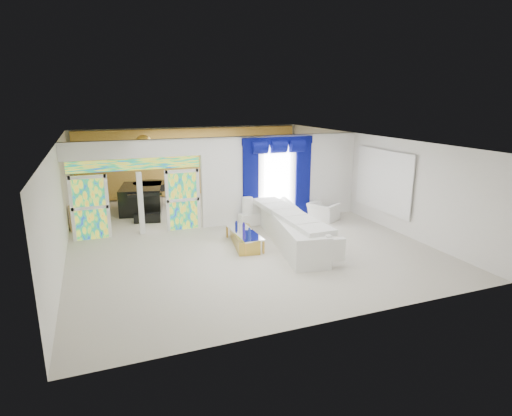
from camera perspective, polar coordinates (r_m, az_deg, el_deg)
name	(u,v)px	position (r m, az deg, el deg)	size (l,w,h in m)	color
floor	(234,233)	(13.70, -2.98, -3.37)	(12.00, 12.00, 0.00)	#B7AF9E
dividing_wall	(282,178)	(15.00, 3.59, 4.13)	(5.70, 0.18, 3.00)	white
dividing_header	(134,149)	(13.53, -16.15, 7.67)	(4.30, 0.18, 0.55)	white
stained_panel_left	(90,208)	(13.79, -21.53, 0.03)	(0.95, 0.04, 2.00)	#994C3F
stained_panel_right	(183,200)	(14.02, -9.86, 1.10)	(0.95, 0.04, 2.00)	#994C3F
stained_transom	(135,164)	(13.59, -16.01, 5.69)	(4.00, 0.05, 0.35)	#994C3F
window_pane	(277,180)	(14.81, 2.87, 3.81)	(1.00, 0.02, 2.30)	white
blue_drape_left	(251,184)	(14.43, -0.73, 3.33)	(0.55, 0.10, 2.80)	#030543
blue_drape_right	(303,180)	(15.22, 6.36, 3.84)	(0.55, 0.10, 2.80)	#030543
blue_pelmet	(278,141)	(14.59, 2.98, 9.08)	(2.60, 0.12, 0.25)	#030543
wall_mirror	(383,181)	(14.74, 16.83, 3.53)	(0.04, 2.70, 1.90)	white
gold_curtains	(192,162)	(18.93, -8.65, 6.21)	(9.70, 0.12, 2.90)	#AD7829
white_sofa	(290,229)	(12.67, 4.62, -2.91)	(0.95, 4.45, 0.85)	silver
coffee_table	(244,239)	(12.51, -1.60, -4.18)	(0.60, 1.81, 0.40)	#B49538
console_table	(256,219)	(14.56, -0.03, -1.44)	(1.18, 0.37, 0.39)	white
table_lamp	(248,206)	(14.33, -1.15, 0.31)	(0.36, 0.36, 0.58)	silver
armchair	(323,212)	(15.21, 9.11, -0.48)	(0.96, 0.84, 0.62)	silver
grand_piano	(142,199)	(16.74, -15.20, 1.23)	(1.49, 1.95, 0.98)	black
piano_bench	(148,218)	(15.28, -14.46, -1.31)	(0.91, 0.35, 0.30)	black
tv_console	(81,216)	(15.09, -22.62, -1.07)	(0.60, 0.55, 0.88)	#A27B51
chandelier	(144,143)	(15.97, -14.97, 8.48)	(0.60, 0.60, 0.60)	gold
decanters	(243,229)	(12.41, -1.72, -2.86)	(0.16, 1.17, 0.26)	#201596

